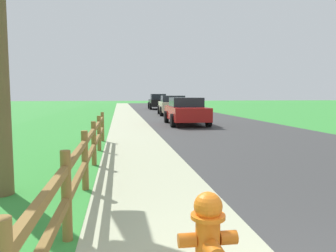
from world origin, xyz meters
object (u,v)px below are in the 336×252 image
parked_car_beige (172,105)px  parked_car_black (158,102)px  fire_hydrant (208,235)px  parked_suv_red (186,111)px

parked_car_beige → parked_car_black: 10.61m
fire_hydrant → parked_car_black: parked_car_black is taller
parked_suv_red → parked_car_beige: size_ratio=0.95×
parked_suv_red → parked_car_black: bearing=87.8°
fire_hydrant → parked_car_beige: bearing=81.6°
parked_car_black → parked_suv_red: bearing=-92.2°
fire_hydrant → parked_car_beige: (3.37, 22.71, 0.40)m
parked_suv_red → parked_car_black: parked_car_black is taller
parked_car_beige → parked_suv_red: bearing=-94.2°
parked_car_beige → parked_car_black: parked_car_black is taller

